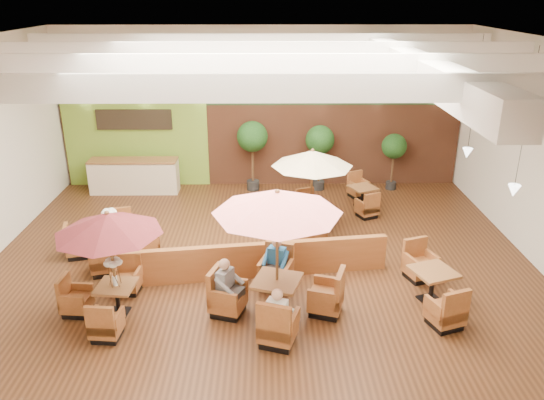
{
  "coord_description": "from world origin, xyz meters",
  "views": [
    {
      "loc": [
        0.16,
        -12.24,
        6.56
      ],
      "look_at": [
        0.3,
        0.5,
        1.5
      ],
      "focal_mm": 35.0,
      "sensor_mm": 36.0,
      "label": 1
    }
  ],
  "objects_px": {
    "diner_3": "(313,220)",
    "diner_0": "(278,311)",
    "table_0": "(108,241)",
    "table_1": "(277,232)",
    "topiary_1": "(320,142)",
    "diner_2": "(227,282)",
    "topiary_2": "(394,148)",
    "diner_1": "(276,259)",
    "service_counter": "(134,176)",
    "table_3": "(113,242)",
    "table_4": "(432,286)",
    "diner_4": "(313,220)",
    "topiary_0": "(252,139)",
    "booth_divider": "(256,260)",
    "table_5": "(362,197)",
    "table_2": "(310,172)"
  },
  "relations": [
    {
      "from": "diner_3",
      "to": "diner_0",
      "type": "bearing_deg",
      "value": -135.0
    },
    {
      "from": "table_0",
      "to": "diner_0",
      "type": "height_order",
      "value": "table_0"
    },
    {
      "from": "table_0",
      "to": "table_1",
      "type": "height_order",
      "value": "table_1"
    },
    {
      "from": "topiary_1",
      "to": "diner_2",
      "type": "xyz_separation_m",
      "value": [
        -2.68,
        -7.71,
        -0.93
      ]
    },
    {
      "from": "topiary_2",
      "to": "diner_1",
      "type": "distance_m",
      "value": 7.89
    },
    {
      "from": "service_counter",
      "to": "topiary_1",
      "type": "distance_m",
      "value": 6.49
    },
    {
      "from": "topiary_2",
      "to": "table_3",
      "type": "bearing_deg",
      "value": -149.32
    },
    {
      "from": "service_counter",
      "to": "diner_3",
      "type": "xyz_separation_m",
      "value": [
        5.83,
        -4.17,
        0.17
      ]
    },
    {
      "from": "topiary_2",
      "to": "table_1",
      "type": "bearing_deg",
      "value": -118.49
    },
    {
      "from": "topiary_2",
      "to": "diner_3",
      "type": "xyz_separation_m",
      "value": [
        -3.12,
        -4.37,
        -0.74
      ]
    },
    {
      "from": "table_1",
      "to": "table_3",
      "type": "distance_m",
      "value": 5.26
    },
    {
      "from": "table_1",
      "to": "topiary_2",
      "type": "height_order",
      "value": "table_1"
    },
    {
      "from": "table_4",
      "to": "diner_1",
      "type": "relative_size",
      "value": 3.42
    },
    {
      "from": "diner_4",
      "to": "diner_0",
      "type": "bearing_deg",
      "value": -129.01
    },
    {
      "from": "table_1",
      "to": "diner_0",
      "type": "height_order",
      "value": "table_1"
    },
    {
      "from": "topiary_0",
      "to": "topiary_2",
      "type": "relative_size",
      "value": 1.23
    },
    {
      "from": "table_3",
      "to": "topiary_0",
      "type": "relative_size",
      "value": 1.05
    },
    {
      "from": "booth_divider",
      "to": "diner_0",
      "type": "height_order",
      "value": "diner_0"
    },
    {
      "from": "diner_0",
      "to": "table_5",
      "type": "bearing_deg",
      "value": 88.37
    },
    {
      "from": "topiary_1",
      "to": "diner_4",
      "type": "relative_size",
      "value": 3.1
    },
    {
      "from": "topiary_0",
      "to": "diner_2",
      "type": "bearing_deg",
      "value": -92.75
    },
    {
      "from": "table_4",
      "to": "service_counter",
      "type": "bearing_deg",
      "value": 119.49
    },
    {
      "from": "table_5",
      "to": "diner_3",
      "type": "xyz_separation_m",
      "value": [
        -1.83,
        -2.75,
        0.42
      ]
    },
    {
      "from": "table_0",
      "to": "table_1",
      "type": "relative_size",
      "value": 0.81
    },
    {
      "from": "booth_divider",
      "to": "diner_4",
      "type": "height_order",
      "value": "diner_4"
    },
    {
      "from": "table_2",
      "to": "table_1",
      "type": "bearing_deg",
      "value": -127.07
    },
    {
      "from": "table_2",
      "to": "diner_4",
      "type": "bearing_deg",
      "value": -110.11
    },
    {
      "from": "table_3",
      "to": "table_4",
      "type": "bearing_deg",
      "value": -30.98
    },
    {
      "from": "table_2",
      "to": "topiary_1",
      "type": "bearing_deg",
      "value": 56.11
    },
    {
      "from": "booth_divider",
      "to": "diner_0",
      "type": "xyz_separation_m",
      "value": [
        0.47,
        -2.64,
        0.31
      ]
    },
    {
      "from": "topiary_2",
      "to": "table_5",
      "type": "bearing_deg",
      "value": -128.67
    },
    {
      "from": "diner_2",
      "to": "diner_1",
      "type": "bearing_deg",
      "value": 160.71
    },
    {
      "from": "table_2",
      "to": "diner_0",
      "type": "relative_size",
      "value": 3.24
    },
    {
      "from": "table_0",
      "to": "diner_1",
      "type": "xyz_separation_m",
      "value": [
        3.5,
        1.02,
        -0.97
      ]
    },
    {
      "from": "service_counter",
      "to": "table_0",
      "type": "bearing_deg",
      "value": -80.31
    },
    {
      "from": "table_3",
      "to": "topiary_1",
      "type": "xyz_separation_m",
      "value": [
        5.87,
        5.01,
        1.29
      ]
    },
    {
      "from": "booth_divider",
      "to": "table_0",
      "type": "xyz_separation_m",
      "value": [
        -3.03,
        -1.54,
        1.29
      ]
    },
    {
      "from": "diner_0",
      "to": "topiary_1",
      "type": "bearing_deg",
      "value": 99.9
    },
    {
      "from": "table_0",
      "to": "table_2",
      "type": "distance_m",
      "value": 6.16
    },
    {
      "from": "table_5",
      "to": "table_1",
      "type": "bearing_deg",
      "value": -139.47
    },
    {
      "from": "table_0",
      "to": "diner_1",
      "type": "distance_m",
      "value": 3.77
    },
    {
      "from": "service_counter",
      "to": "table_3",
      "type": "height_order",
      "value": "table_3"
    },
    {
      "from": "table_2",
      "to": "table_3",
      "type": "height_order",
      "value": "table_2"
    },
    {
      "from": "service_counter",
      "to": "topiary_1",
      "type": "height_order",
      "value": "topiary_1"
    },
    {
      "from": "diner_1",
      "to": "booth_divider",
      "type": "bearing_deg",
      "value": -27.4
    },
    {
      "from": "diner_2",
      "to": "table_0",
      "type": "bearing_deg",
      "value": -65.24
    },
    {
      "from": "diner_1",
      "to": "diner_2",
      "type": "distance_m",
      "value": 1.5
    },
    {
      "from": "table_1",
      "to": "table_4",
      "type": "xyz_separation_m",
      "value": [
        3.49,
        0.46,
        -1.57
      ]
    },
    {
      "from": "diner_1",
      "to": "diner_0",
      "type": "bearing_deg",
      "value": 110.76
    },
    {
      "from": "table_0",
      "to": "topiary_0",
      "type": "distance_m",
      "value": 8.17
    }
  ]
}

